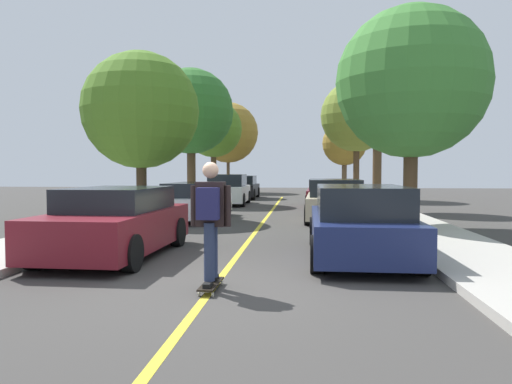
# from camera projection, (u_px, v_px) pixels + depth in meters

# --- Properties ---
(ground) EXTENTS (80.00, 80.00, 0.00)m
(ground) POSITION_uv_depth(u_px,v_px,m) (214.00, 286.00, 7.07)
(ground) COLOR #3D3A38
(center_line) EXTENTS (0.12, 39.20, 0.01)m
(center_line) POSITION_uv_depth(u_px,v_px,m) (246.00, 244.00, 11.04)
(center_line) COLOR gold
(center_line) RESTS_ON ground
(parked_car_left_nearest) EXTENTS (2.01, 4.21, 1.37)m
(parked_car_left_nearest) POSITION_uv_depth(u_px,v_px,m) (116.00, 223.00, 9.49)
(parked_car_left_nearest) COLOR maroon
(parked_car_left_nearest) RESTS_ON ground
(parked_car_left_near) EXTENTS (1.98, 4.41, 1.28)m
(parked_car_left_near) POSITION_uv_depth(u_px,v_px,m) (195.00, 201.00, 16.52)
(parked_car_left_near) COLOR white
(parked_car_left_near) RESTS_ON ground
(parked_car_left_far) EXTENTS (2.02, 4.04, 1.51)m
(parked_car_left_far) POSITION_uv_depth(u_px,v_px,m) (228.00, 190.00, 23.62)
(parked_car_left_far) COLOR white
(parked_car_left_far) RESTS_ON ground
(parked_car_left_farthest) EXTENTS (1.94, 4.36, 1.38)m
(parked_car_left_farthest) POSITION_uv_depth(u_px,v_px,m) (242.00, 187.00, 28.99)
(parked_car_left_farthest) COLOR black
(parked_car_left_farthest) RESTS_ON ground
(parked_car_right_nearest) EXTENTS (1.95, 4.45, 1.41)m
(parked_car_right_nearest) POSITION_uv_depth(u_px,v_px,m) (359.00, 223.00, 9.25)
(parked_car_right_nearest) COLOR navy
(parked_car_right_nearest) RESTS_ON ground
(parked_car_right_near) EXTENTS (2.11, 4.70, 1.41)m
(parked_car_right_near) POSITION_uv_depth(u_px,v_px,m) (335.00, 200.00, 16.26)
(parked_car_right_near) COLOR #BCAD89
(parked_car_right_near) RESTS_ON ground
(parked_car_right_far) EXTENTS (2.00, 4.60, 1.31)m
(parked_car_right_far) POSITION_uv_depth(u_px,v_px,m) (327.00, 193.00, 21.98)
(parked_car_right_far) COLOR maroon
(parked_car_right_far) RESTS_ON ground
(street_tree_left_nearest) EXTENTS (4.09, 4.09, 5.72)m
(street_tree_left_nearest) POSITION_uv_depth(u_px,v_px,m) (141.00, 111.00, 16.77)
(street_tree_left_nearest) COLOR #3D2D1E
(street_tree_left_nearest) RESTS_ON sidewalk_left
(street_tree_left_near) EXTENTS (4.34, 4.34, 6.74)m
(street_tree_left_near) POSITION_uv_depth(u_px,v_px,m) (191.00, 112.00, 24.29)
(street_tree_left_near) COLOR #4C3823
(street_tree_left_near) RESTS_ON sidewalk_left
(street_tree_left_far) EXTENTS (3.66, 3.66, 6.05)m
(street_tree_left_far) POSITION_uv_depth(u_px,v_px,m) (213.00, 129.00, 30.43)
(street_tree_left_far) COLOR #4C3823
(street_tree_left_far) RESTS_ON sidewalk_left
(street_tree_left_farthest) EXTENTS (4.59, 4.59, 6.74)m
(street_tree_left_farthest) POSITION_uv_depth(u_px,v_px,m) (228.00, 133.00, 36.39)
(street_tree_left_farthest) COLOR brown
(street_tree_left_farthest) RESTS_ON sidewalk_left
(street_tree_right_nearest) EXTENTS (4.31, 4.31, 6.23)m
(street_tree_right_nearest) POSITION_uv_depth(u_px,v_px,m) (412.00, 83.00, 13.61)
(street_tree_right_nearest) COLOR #4C3823
(street_tree_right_nearest) RESTS_ON sidewalk_right
(street_tree_right_near) EXTENTS (3.01, 3.01, 6.16)m
(street_tree_right_near) POSITION_uv_depth(u_px,v_px,m) (378.00, 97.00, 19.75)
(street_tree_right_near) COLOR #4C3823
(street_tree_right_near) RESTS_ON sidewalk_right
(street_tree_right_far) EXTENTS (4.13, 4.13, 6.77)m
(street_tree_right_far) POSITION_uv_depth(u_px,v_px,m) (357.00, 116.00, 27.47)
(street_tree_right_far) COLOR #4C3823
(street_tree_right_far) RESTS_ON sidewalk_right
(street_tree_right_farthest) EXTENTS (3.28, 3.28, 5.21)m
(street_tree_right_farthest) POSITION_uv_depth(u_px,v_px,m) (345.00, 144.00, 35.42)
(street_tree_right_farthest) COLOR brown
(street_tree_right_farthest) RESTS_ON sidewalk_right
(fire_hydrant) EXTENTS (0.20, 0.20, 0.70)m
(fire_hydrant) POSITION_uv_depth(u_px,v_px,m) (401.00, 216.00, 12.66)
(fire_hydrant) COLOR #B2140F
(fire_hydrant) RESTS_ON sidewalk_right
(skateboard) EXTENTS (0.24, 0.84, 0.10)m
(skateboard) POSITION_uv_depth(u_px,v_px,m) (211.00, 284.00, 6.81)
(skateboard) COLOR black
(skateboard) RESTS_ON ground
(skateboarder) EXTENTS (0.58, 0.70, 1.72)m
(skateboarder) POSITION_uv_depth(u_px,v_px,m) (210.00, 215.00, 6.73)
(skateboarder) COLOR black
(skateboarder) RESTS_ON skateboard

